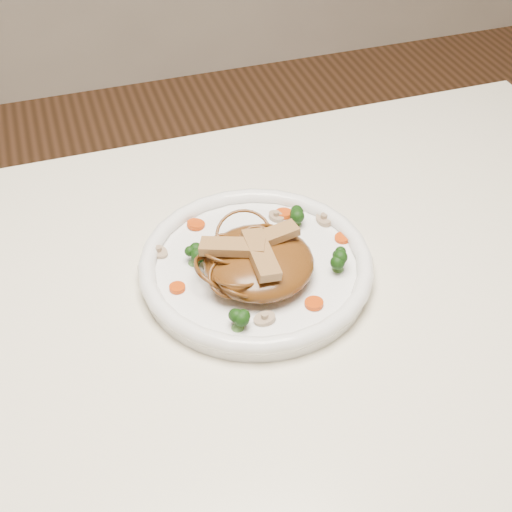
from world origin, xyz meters
name	(u,v)px	position (x,y,z in m)	size (l,w,h in m)	color
table	(235,393)	(0.00, 0.00, 0.65)	(1.20, 0.80, 0.75)	#F0E7CB
plate	(256,270)	(0.05, 0.08, 0.76)	(0.27, 0.27, 0.02)	white
noodle_mound	(259,262)	(0.05, 0.07, 0.79)	(0.12, 0.12, 0.04)	#5C3111
chicken_a	(270,236)	(0.07, 0.08, 0.81)	(0.07, 0.02, 0.01)	#AA7F50
chicken_b	(232,247)	(0.02, 0.07, 0.81)	(0.07, 0.02, 0.01)	#AA7F50
chicken_c	(261,254)	(0.05, 0.05, 0.81)	(0.07, 0.02, 0.01)	#AA7F50
broccoli_0	(296,214)	(0.12, 0.14, 0.78)	(0.02, 0.02, 0.03)	#15340A
broccoli_1	(193,255)	(-0.01, 0.11, 0.78)	(0.02, 0.02, 0.03)	#15340A
broccoli_2	(237,319)	(0.00, 0.00, 0.78)	(0.02, 0.02, 0.03)	#15340A
broccoli_3	(339,259)	(0.14, 0.05, 0.78)	(0.03, 0.03, 0.03)	#15340A
carrot_0	(284,213)	(0.11, 0.16, 0.77)	(0.02, 0.02, 0.01)	#D24807
carrot_1	(177,288)	(-0.04, 0.07, 0.77)	(0.02, 0.02, 0.01)	#D24807
carrot_2	(342,238)	(0.17, 0.09, 0.77)	(0.02, 0.02, 0.01)	#D24807
carrot_3	(196,224)	(0.00, 0.17, 0.77)	(0.02, 0.02, 0.01)	#D24807
carrot_4	(314,303)	(0.09, 0.00, 0.77)	(0.02, 0.02, 0.01)	#D24807
mushroom_0	(265,319)	(0.03, 0.00, 0.77)	(0.02, 0.02, 0.01)	tan
mushroom_1	(324,219)	(0.16, 0.13, 0.77)	(0.03, 0.03, 0.01)	tan
mushroom_2	(159,252)	(-0.05, 0.14, 0.77)	(0.02, 0.02, 0.01)	tan
mushroom_3	(276,217)	(0.10, 0.16, 0.77)	(0.02, 0.02, 0.01)	tan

